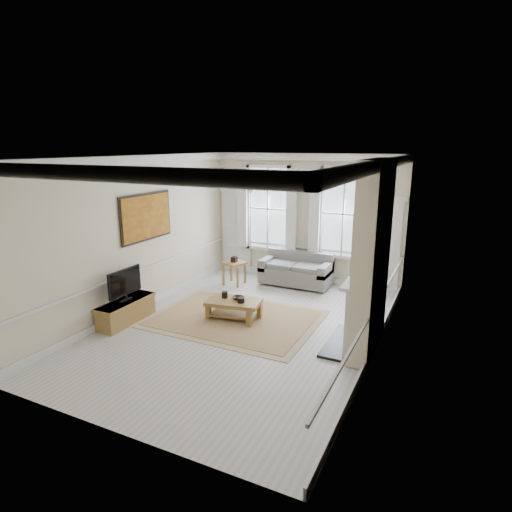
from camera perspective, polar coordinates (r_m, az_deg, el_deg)
The scene contains 23 objects.
floor at distance 8.80m, azimuth -1.70°, elevation -9.57°, with size 7.20×7.20×0.00m, color #B7B5AD.
ceiling at distance 8.03m, azimuth -1.88°, elevation 13.14°, with size 7.20×7.20×0.00m, color white.
back_wall at distance 11.50m, azimuth 6.52°, elevation 5.01°, with size 5.20×5.20×0.00m, color beige.
left_wall at distance 9.70m, azimuth -15.57°, elevation 2.75°, with size 7.20×7.20×0.00m, color beige.
right_wall at distance 7.46m, azimuth 16.25°, elevation -0.80°, with size 7.20×7.20×0.00m, color beige.
window_left at distance 11.81m, azimuth 1.62°, elevation 6.33°, with size 1.26×0.20×2.20m, color #B2BCC6, non-canonical shape.
window_right at distance 11.13m, azimuth 11.59°, elevation 5.52°, with size 1.26×0.20×2.20m, color #B2BCC6, non-canonical shape.
door_left at distance 12.38m, azimuth -2.62°, elevation 3.18°, with size 0.90×0.08×2.30m, color silver.
door_right at distance 11.09m, azimuth 16.41°, elevation 1.23°, with size 0.90×0.08×2.30m, color silver.
painting at distance 9.84m, azimuth -14.39°, elevation 5.07°, with size 0.05×1.66×1.06m, color #B27F1E.
chimney_breast at distance 7.68m, azimuth 15.22°, elevation -0.30°, with size 0.35×1.70×3.38m, color beige.
hearth at distance 8.33m, azimuth 11.52°, elevation -11.17°, with size 0.55×1.50×0.05m, color black.
fireplace at distance 8.01m, azimuth 13.17°, elevation -6.82°, with size 0.21×1.45×1.33m.
mirror at distance 7.63m, azimuth 13.82°, elevation 2.42°, with size 0.06×1.26×1.06m, color gold.
sofa at distance 11.36m, azimuth 5.43°, elevation -2.05°, with size 1.82×0.89×0.85m.
side_table at distance 11.29m, azimuth -2.92°, elevation -1.34°, with size 0.65×0.65×0.61m.
rug at distance 9.24m, azimuth -2.94°, elevation -8.29°, with size 3.50×2.60×0.02m, color #A58255.
coffee_table at distance 9.11m, azimuth -2.97°, elevation -6.38°, with size 1.22×0.84×0.42m.
ceramic_pot_a at distance 9.22m, azimuth -4.20°, elevation -5.19°, with size 0.13×0.13×0.13m, color black.
ceramic_pot_b at distance 8.94m, azimuth -2.00°, elevation -5.89°, with size 0.15×0.15×0.11m, color black.
bowl at distance 9.14m, azimuth -2.40°, elevation -5.59°, with size 0.24×0.24×0.06m, color black.
tv_stand at distance 9.38m, azimuth -16.90°, elevation -7.07°, with size 0.43×1.34×0.48m, color olive.
tv at distance 9.16m, azimuth -17.09°, elevation -3.40°, with size 0.08×0.90×0.68m.
Camera 1 is at (3.70, -7.12, 3.62)m, focal length 30.00 mm.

